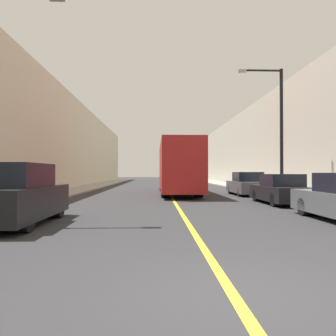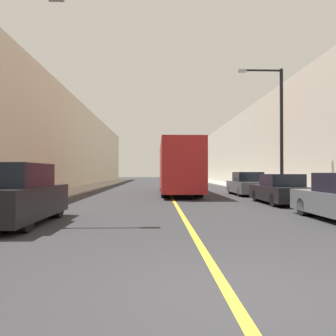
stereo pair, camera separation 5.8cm
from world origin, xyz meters
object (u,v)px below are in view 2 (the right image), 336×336
at_px(parked_suv_left, 15,196).
at_px(car_right_mid, 280,190).
at_px(street_lamp_right, 278,123).
at_px(bus, 178,167).
at_px(car_right_far, 247,185).

xyz_separation_m(parked_suv_left, car_right_mid, (10.29, 5.99, -0.18)).
bearing_deg(street_lamp_right, bus, 143.76).
bearing_deg(bus, parked_suv_left, -112.74).
bearing_deg(bus, street_lamp_right, -36.24).
height_order(car_right_far, street_lamp_right, street_lamp_right).
bearing_deg(car_right_far, bus, 159.96).
height_order(bus, car_right_mid, bus).
bearing_deg(parked_suv_left, bus, 67.26).
bearing_deg(parked_suv_left, street_lamp_right, 39.67).
distance_m(bus, parked_suv_left, 14.94).
bearing_deg(car_right_mid, car_right_far, 89.64).
relative_size(car_right_mid, car_right_far, 1.01).
height_order(parked_suv_left, car_right_far, parked_suv_left).
bearing_deg(car_right_far, parked_suv_left, -130.53).
bearing_deg(car_right_mid, bus, 120.28).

